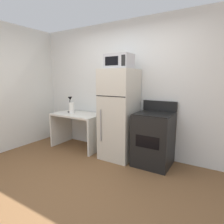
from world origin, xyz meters
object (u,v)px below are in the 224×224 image
object	(u,v)px
desk_lamp	(70,102)
oven_range	(153,139)
refrigerator	(119,114)
desk	(78,124)
microwave	(119,62)
paper_towel_roll	(72,108)

from	to	relation	value
desk_lamp	oven_range	world-z (taller)	desk_lamp
desk_lamp	refrigerator	distance (m)	1.28
desk	desk_lamp	xyz separation A→B (m)	(-0.24, 0.03, 0.47)
desk	microwave	bearing A→B (deg)	-1.11
paper_towel_roll	oven_range	world-z (taller)	oven_range
paper_towel_roll	desk_lamp	bearing A→B (deg)	143.40
desk_lamp	microwave	distance (m)	1.50
desk_lamp	oven_range	bearing A→B (deg)	-0.36
paper_towel_roll	refrigerator	world-z (taller)	refrigerator
desk_lamp	refrigerator	world-z (taller)	refrigerator
paper_towel_roll	microwave	world-z (taller)	microwave
desk_lamp	microwave	world-z (taller)	microwave
microwave	refrigerator	bearing A→B (deg)	90.32
refrigerator	microwave	world-z (taller)	microwave
microwave	oven_range	bearing A→B (deg)	3.58
desk	microwave	xyz separation A→B (m)	(1.03, -0.02, 1.28)
desk	oven_range	distance (m)	1.70
paper_towel_roll	desk	bearing A→B (deg)	31.29
desk	refrigerator	distance (m)	1.07
desk	desk_lamp	bearing A→B (deg)	171.95
microwave	oven_range	xyz separation A→B (m)	(0.68, 0.04, -1.33)
oven_range	microwave	bearing A→B (deg)	-176.42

